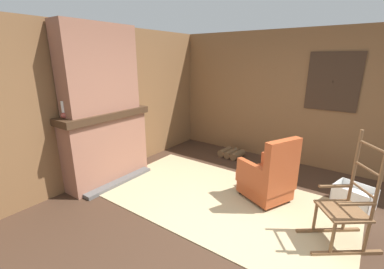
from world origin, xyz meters
The scene contains 12 objects.
ground_plane centered at (0.00, 0.00, 0.00)m, with size 14.00×14.00×0.00m, color #3D281C.
wood_panel_wall_left centered at (-2.76, 0.00, 1.31)m, with size 0.06×6.05×2.62m.
wood_panel_wall_back centered at (0.01, 2.75, 1.32)m, with size 6.05×0.09×2.62m.
fireplace_hearth centered at (-2.52, 0.00, 0.61)m, with size 0.61×1.56×1.23m.
chimney_breast centered at (-2.53, 0.00, 1.92)m, with size 0.35×1.28×1.37m.
area_rug centered at (-0.58, 0.54, 0.01)m, with size 3.68×2.03×0.01m.
armchair centered at (0.00, 0.95, 0.37)m, with size 0.86×0.82×1.03m.
rocking_chair centered at (1.05, 0.53, 0.44)m, with size 0.89×0.83×1.33m.
firewood_stack centered at (-1.27, 2.26, 0.08)m, with size 0.50×0.45×0.15m.
laundry_basket centered at (1.09, 1.50, 0.16)m, with size 0.58×0.50×0.32m.
oil_lamp_vase centered at (-2.57, -0.64, 1.33)m, with size 0.09×0.09×0.26m.
storage_case centered at (-2.57, 0.60, 1.29)m, with size 0.14×0.24×0.11m.
Camera 1 is at (1.10, -2.54, 2.09)m, focal length 24.00 mm.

